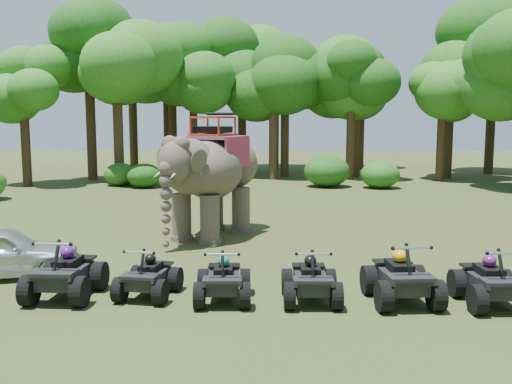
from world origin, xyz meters
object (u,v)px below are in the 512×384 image
(atv_1, at_px, (148,271))
(atv_4, at_px, (401,271))
(atv_3, at_px, (311,274))
(atv_5, at_px, (492,275))
(parked_car, at_px, (0,252))
(elephant, at_px, (212,175))
(atv_2, at_px, (223,274))
(atv_0, at_px, (65,267))

(atv_1, bearing_deg, atv_4, 6.39)
(atv_1, height_order, atv_3, atv_3)
(atv_5, bearing_deg, parked_car, 168.27)
(elephant, bearing_deg, atv_1, -71.05)
(atv_2, height_order, atv_3, atv_3)
(atv_2, relative_size, atv_5, 0.92)
(atv_3, relative_size, atv_4, 0.89)
(atv_4, bearing_deg, elephant, 119.84)
(atv_1, height_order, atv_5, atv_5)
(elephant, xyz_separation_m, atv_3, (2.96, -6.67, -1.42))
(atv_4, relative_size, atv_5, 1.05)
(elephant, distance_m, atv_5, 9.59)
(atv_0, relative_size, atv_4, 1.01)
(elephant, bearing_deg, atv_4, -29.63)
(atv_5, bearing_deg, atv_3, 175.16)
(atv_0, distance_m, atv_2, 3.45)
(atv_1, bearing_deg, atv_3, 4.81)
(atv_1, bearing_deg, parked_car, 169.68)
(parked_car, height_order, atv_2, parked_car)
(atv_2, bearing_deg, atv_4, -2.10)
(atv_4, bearing_deg, atv_2, 175.23)
(atv_5, bearing_deg, atv_2, 176.04)
(parked_car, bearing_deg, elephant, -59.68)
(atv_4, bearing_deg, atv_0, 173.85)
(atv_1, relative_size, atv_3, 0.95)
(parked_car, xyz_separation_m, atv_1, (3.98, -1.29, -0.07))
(atv_0, xyz_separation_m, atv_4, (7.23, 0.05, -0.00))
(atv_1, xyz_separation_m, atv_5, (7.28, -0.22, 0.08))
(atv_1, height_order, atv_2, atv_2)
(atv_3, relative_size, atv_5, 0.93)
(atv_0, distance_m, atv_5, 9.06)
(parked_car, distance_m, atv_2, 5.86)
(atv_2, xyz_separation_m, atv_5, (5.61, 0.01, 0.05))
(atv_0, relative_size, atv_5, 1.06)
(parked_car, xyz_separation_m, atv_2, (5.65, -1.53, -0.04))
(atv_0, relative_size, atv_1, 1.20)
(elephant, height_order, atv_5, elephant)
(parked_car, distance_m, atv_5, 11.36)
(atv_0, height_order, atv_2, atv_0)
(elephant, bearing_deg, atv_2, -56.74)
(atv_0, distance_m, atv_4, 7.23)
(atv_1, xyz_separation_m, atv_4, (5.44, -0.12, 0.11))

